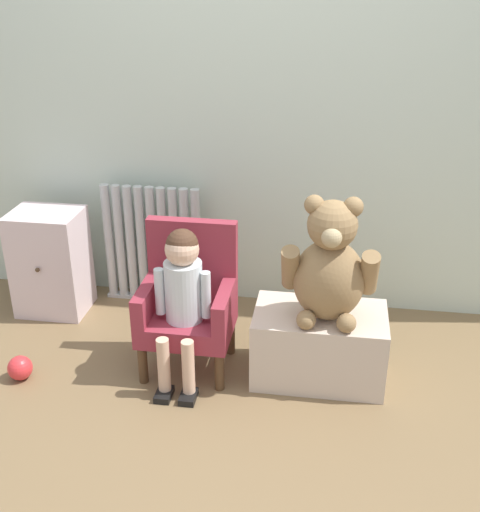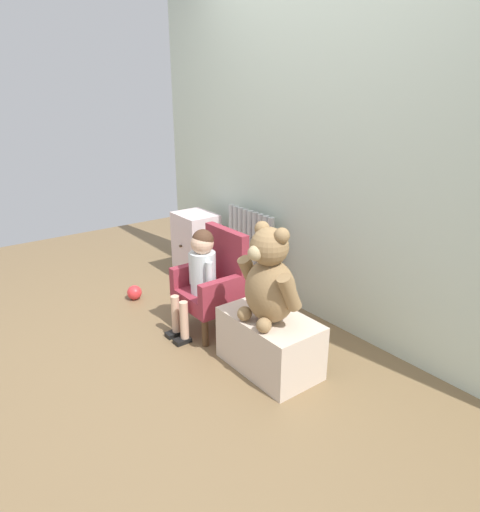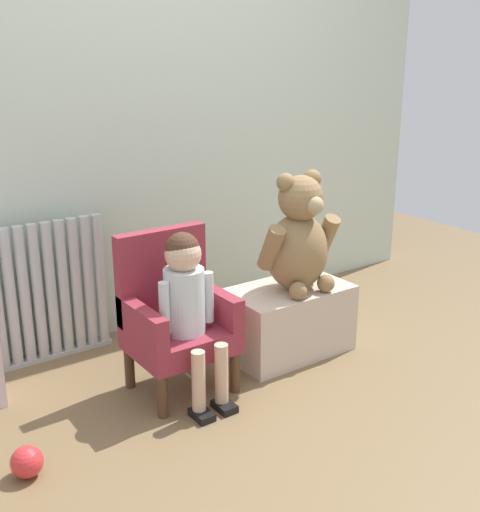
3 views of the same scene
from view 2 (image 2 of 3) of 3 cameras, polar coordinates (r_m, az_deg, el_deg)
ground_plane at (r=2.88m, az=-7.86°, el=-12.97°), size 6.00×6.00×0.00m
back_wall at (r=3.14m, az=9.88°, el=13.21°), size 3.80×0.05×2.40m
radiator at (r=3.66m, az=1.28°, el=0.53°), size 0.56×0.05×0.67m
small_dresser at (r=3.98m, az=-5.50°, el=1.30°), size 0.36×0.31×0.57m
child_armchair at (r=3.09m, az=-3.24°, el=-3.34°), size 0.42×0.36×0.69m
child_figure at (r=2.99m, az=-5.04°, el=-1.43°), size 0.25×0.35×0.72m
low_bench at (r=2.72m, az=3.70°, el=-10.74°), size 0.59×0.35×0.33m
large_teddy_bear at (r=2.50m, az=3.69°, el=-3.04°), size 0.41×0.29×0.56m
toy_ball at (r=3.70m, az=-13.05°, el=-4.47°), size 0.11×0.11×0.11m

